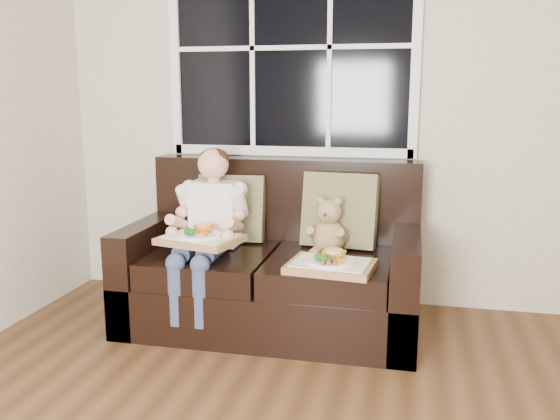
% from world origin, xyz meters
% --- Properties ---
extents(window_back, '(1.62, 0.04, 1.37)m').
position_xyz_m(window_back, '(-0.73, 2.48, 1.65)').
color(window_back, black).
rests_on(window_back, room_walls).
extents(loveseat, '(1.70, 0.92, 0.96)m').
position_xyz_m(loveseat, '(-0.73, 2.02, 0.31)').
color(loveseat, black).
rests_on(loveseat, ground).
extents(pillow_left, '(0.43, 0.22, 0.43)m').
position_xyz_m(pillow_left, '(-1.04, 2.17, 0.66)').
color(pillow_left, olive).
rests_on(pillow_left, loveseat).
extents(pillow_right, '(0.46, 0.24, 0.46)m').
position_xyz_m(pillow_right, '(-0.36, 2.17, 0.67)').
color(pillow_right, olive).
rests_on(pillow_right, loveseat).
extents(child, '(0.41, 0.60, 0.92)m').
position_xyz_m(child, '(-1.10, 1.89, 0.66)').
color(child, white).
rests_on(child, loveseat).
extents(teddy_bear, '(0.22, 0.27, 0.34)m').
position_xyz_m(teddy_bear, '(-0.40, 2.02, 0.59)').
color(teddy_bear, '#A98059').
rests_on(teddy_bear, loveseat).
extents(tray_left, '(0.49, 0.41, 0.10)m').
position_xyz_m(tray_left, '(-1.09, 1.72, 0.57)').
color(tray_left, '#AB814D').
rests_on(tray_left, child).
extents(tray_right, '(0.48, 0.38, 0.10)m').
position_xyz_m(tray_right, '(-0.34, 1.67, 0.48)').
color(tray_right, '#AB814D').
rests_on(tray_right, loveseat).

